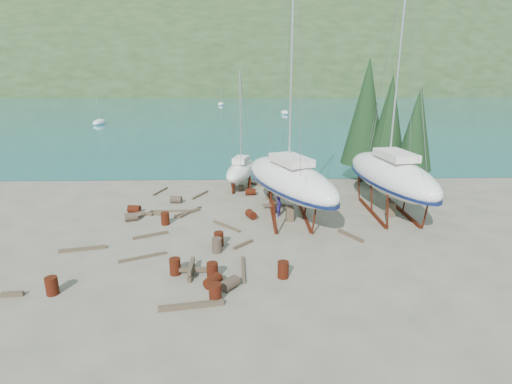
{
  "coord_description": "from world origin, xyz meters",
  "views": [
    {
      "loc": [
        -0.18,
        -23.04,
        10.09
      ],
      "look_at": [
        0.53,
        3.0,
        2.3
      ],
      "focal_mm": 28.0,
      "sensor_mm": 36.0,
      "label": 1
    }
  ],
  "objects_px": {
    "large_sailboat_far": "(391,175)",
    "worker": "(279,206)",
    "small_sailboat_shore": "(241,170)",
    "large_sailboat_near": "(290,179)"
  },
  "relations": [
    {
      "from": "large_sailboat_far",
      "to": "worker",
      "type": "xyz_separation_m",
      "value": [
        -8.19,
        -0.49,
        -2.16
      ]
    },
    {
      "from": "small_sailboat_shore",
      "to": "large_sailboat_near",
      "type": "bearing_deg",
      "value": -50.56
    },
    {
      "from": "large_sailboat_near",
      "to": "worker",
      "type": "height_order",
      "value": "large_sailboat_near"
    },
    {
      "from": "large_sailboat_near",
      "to": "small_sailboat_shore",
      "type": "distance_m",
      "value": 8.59
    },
    {
      "from": "small_sailboat_shore",
      "to": "large_sailboat_far",
      "type": "bearing_deg",
      "value": -17.42
    },
    {
      "from": "large_sailboat_far",
      "to": "worker",
      "type": "relative_size",
      "value": 11.19
    },
    {
      "from": "large_sailboat_far",
      "to": "large_sailboat_near",
      "type": "bearing_deg",
      "value": 177.04
    },
    {
      "from": "worker",
      "to": "large_sailboat_near",
      "type": "bearing_deg",
      "value": -89.82
    },
    {
      "from": "large_sailboat_near",
      "to": "large_sailboat_far",
      "type": "height_order",
      "value": "large_sailboat_far"
    },
    {
      "from": "worker",
      "to": "small_sailboat_shore",
      "type": "bearing_deg",
      "value": 40.76
    }
  ]
}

